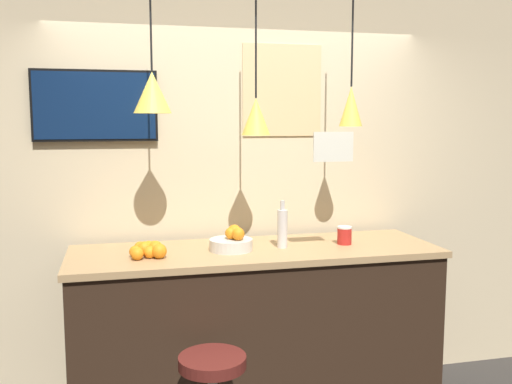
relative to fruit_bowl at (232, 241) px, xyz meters
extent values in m
cube|color=beige|center=(0.15, 0.49, 0.28)|extent=(8.00, 0.06, 2.90)
cube|color=black|center=(0.15, 0.02, -0.63)|extent=(2.21, 0.69, 1.07)
cube|color=tan|center=(0.15, 0.02, -0.07)|extent=(2.25, 0.73, 0.04)
cylinder|color=#5B1E19|center=(-0.22, -0.60, -0.48)|extent=(0.35, 0.35, 0.06)
cylinder|color=beige|center=(-0.01, 0.00, -0.02)|extent=(0.26, 0.26, 0.07)
sphere|color=orange|center=(0.03, -0.04, 0.05)|extent=(0.08, 0.08, 0.08)
sphere|color=orange|center=(0.02, 0.01, 0.06)|extent=(0.09, 0.09, 0.09)
sphere|color=orange|center=(0.02, 0.04, 0.05)|extent=(0.07, 0.07, 0.07)
sphere|color=orange|center=(-0.01, 0.00, 0.05)|extent=(0.07, 0.07, 0.07)
sphere|color=orange|center=(-0.46, -0.02, -0.01)|extent=(0.09, 0.09, 0.09)
sphere|color=orange|center=(-0.50, -0.09, -0.02)|extent=(0.07, 0.07, 0.07)
sphere|color=orange|center=(-0.50, 0.01, -0.01)|extent=(0.08, 0.08, 0.08)
sphere|color=orange|center=(-0.52, -0.01, -0.01)|extent=(0.08, 0.08, 0.08)
sphere|color=orange|center=(-0.44, -0.11, -0.01)|extent=(0.09, 0.09, 0.09)
sphere|color=orange|center=(-0.47, 0.00, -0.01)|extent=(0.08, 0.08, 0.08)
sphere|color=orange|center=(-0.58, -0.04, -0.02)|extent=(0.07, 0.07, 0.07)
sphere|color=orange|center=(-0.57, -0.11, -0.02)|extent=(0.07, 0.07, 0.07)
sphere|color=orange|center=(-0.52, -0.01, -0.02)|extent=(0.07, 0.07, 0.07)
sphere|color=orange|center=(-0.54, 0.04, -0.02)|extent=(0.07, 0.07, 0.07)
cylinder|color=silver|center=(0.32, 0.00, 0.06)|extent=(0.06, 0.06, 0.24)
cylinder|color=silver|center=(0.32, 0.00, 0.21)|extent=(0.03, 0.03, 0.06)
cylinder|color=red|center=(0.73, 0.00, 0.00)|extent=(0.09, 0.09, 0.10)
cylinder|color=white|center=(0.73, 0.00, 0.05)|extent=(0.09, 0.09, 0.01)
cylinder|color=black|center=(-0.46, 0.02, 1.32)|extent=(0.01, 0.01, 0.63)
cone|color=#EAD14C|center=(-0.46, 0.02, 0.89)|extent=(0.22, 0.22, 0.24)
sphere|color=#F9EFCC|center=(-0.46, 0.02, 0.79)|extent=(0.04, 0.04, 0.04)
cylinder|color=black|center=(0.15, 0.02, 1.25)|extent=(0.01, 0.01, 0.77)
cone|color=#EAD14C|center=(0.15, 0.02, 0.75)|extent=(0.17, 0.17, 0.22)
sphere|color=#F9EFCC|center=(0.15, 0.02, 0.66)|extent=(0.04, 0.04, 0.04)
cylinder|color=black|center=(0.76, 0.02, 1.28)|extent=(0.01, 0.01, 0.70)
cone|color=#EAD14C|center=(0.76, 0.02, 0.81)|extent=(0.14, 0.14, 0.25)
sphere|color=#F9EFCC|center=(0.76, 0.02, 0.71)|extent=(0.04, 0.04, 0.04)
cube|color=black|center=(-0.79, 0.44, 0.82)|extent=(0.77, 0.04, 0.45)
cube|color=#0F2347|center=(-0.79, 0.42, 0.82)|extent=(0.74, 0.01, 0.42)
cube|color=white|center=(0.54, -0.27, 0.58)|extent=(0.24, 0.01, 0.17)
cube|color=#DBBC84|center=(0.44, 0.45, 0.93)|extent=(0.55, 0.01, 0.62)
camera|label=1|loc=(-0.66, -3.32, 0.73)|focal=40.00mm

